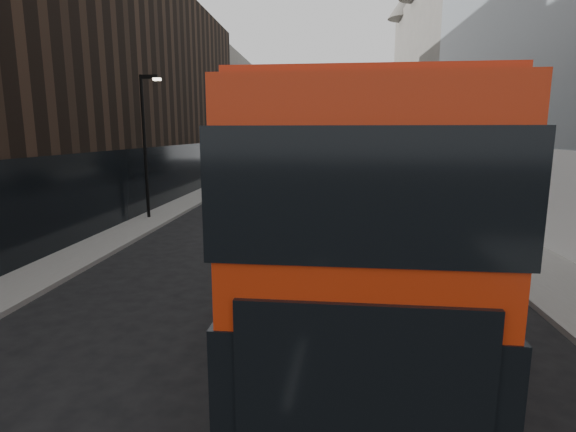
% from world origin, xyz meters
% --- Properties ---
extents(sidewalk_right, '(3.00, 80.00, 0.15)m').
position_xyz_m(sidewalk_right, '(7.50, 25.00, 0.07)').
color(sidewalk_right, slate).
rests_on(sidewalk_right, ground).
extents(sidewalk_left, '(2.00, 80.00, 0.15)m').
position_xyz_m(sidewalk_left, '(-8.00, 25.00, 0.07)').
color(sidewalk_left, slate).
rests_on(sidewalk_left, ground).
extents(building_modern_block, '(5.03, 22.00, 20.00)m').
position_xyz_m(building_modern_block, '(11.47, 21.00, 9.90)').
color(building_modern_block, '#9CA1A6').
rests_on(building_modern_block, ground).
extents(building_victorian, '(6.50, 24.00, 21.00)m').
position_xyz_m(building_victorian, '(11.38, 44.00, 9.66)').
color(building_victorian, '#666159').
rests_on(building_victorian, ground).
extents(building_left_mid, '(5.00, 24.00, 14.00)m').
position_xyz_m(building_left_mid, '(-11.50, 30.00, 7.00)').
color(building_left_mid, black).
rests_on(building_left_mid, ground).
extents(building_left_far, '(5.00, 20.00, 13.00)m').
position_xyz_m(building_left_far, '(-11.50, 52.00, 6.50)').
color(building_left_far, '#666159').
rests_on(building_left_far, ground).
extents(street_lamp, '(1.06, 0.22, 7.00)m').
position_xyz_m(street_lamp, '(-8.22, 18.00, 4.18)').
color(street_lamp, black).
rests_on(street_lamp, sidewalk_left).
extents(red_bus, '(3.23, 12.46, 4.99)m').
position_xyz_m(red_bus, '(1.24, 6.10, 2.77)').
color(red_bus, '#B6270B').
rests_on(red_bus, ground).
extents(grey_bus, '(3.21, 10.48, 3.34)m').
position_xyz_m(grey_bus, '(0.80, 40.66, 1.79)').
color(grey_bus, black).
rests_on(grey_bus, ground).
extents(car_a, '(1.81, 4.43, 1.50)m').
position_xyz_m(car_a, '(2.51, 15.82, 0.75)').
color(car_a, black).
rests_on(car_a, ground).
extents(car_b, '(1.84, 4.02, 1.28)m').
position_xyz_m(car_b, '(3.71, 22.17, 0.64)').
color(car_b, '#93949B').
rests_on(car_b, ground).
extents(car_c, '(2.19, 5.01, 1.43)m').
position_xyz_m(car_c, '(4.59, 29.02, 0.72)').
color(car_c, black).
rests_on(car_c, ground).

